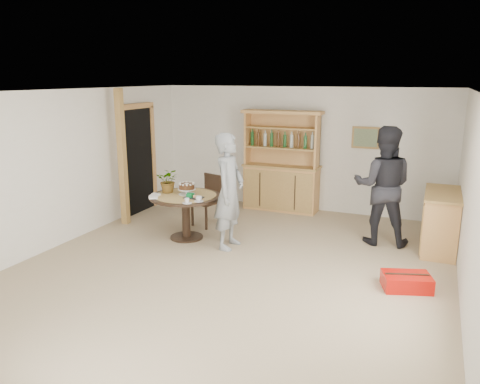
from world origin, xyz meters
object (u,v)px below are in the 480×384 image
at_px(dining_table, 186,204).
at_px(dining_chair, 209,197).
at_px(hutch, 281,177).
at_px(teen_boy, 229,191).
at_px(sideboard, 441,221).
at_px(adult_person, 383,186).
at_px(red_suitcase, 406,282).

xyz_separation_m(dining_table, dining_chair, (0.02, 0.83, -0.07)).
height_order(hutch, teen_boy, hutch).
bearing_deg(sideboard, hutch, 157.79).
distance_m(dining_table, dining_chair, 0.83).
height_order(teen_boy, adult_person, adult_person).
bearing_deg(dining_table, sideboard, 15.17).
distance_m(sideboard, dining_table, 4.13).
height_order(dining_table, teen_boy, teen_boy).
xyz_separation_m(sideboard, adult_person, (-0.91, -0.04, 0.50)).
relative_size(dining_table, adult_person, 0.62).
height_order(sideboard, adult_person, adult_person).
height_order(dining_table, dining_chair, dining_chair).
xyz_separation_m(dining_table, red_suitcase, (3.61, -0.63, -0.50)).
relative_size(hutch, teen_boy, 1.10).
height_order(sideboard, red_suitcase, sideboard).
bearing_deg(dining_table, dining_chair, 88.28).
bearing_deg(red_suitcase, adult_person, 89.87).
bearing_deg(dining_table, red_suitcase, -9.97).
relative_size(hutch, dining_chair, 2.16).
height_order(sideboard, teen_boy, teen_boy).
bearing_deg(sideboard, adult_person, -177.44).
relative_size(dining_table, red_suitcase, 1.73).
relative_size(sideboard, red_suitcase, 1.81).
height_order(hutch, dining_table, hutch).
xyz_separation_m(teen_boy, red_suitcase, (2.76, -0.53, -0.83)).
xyz_separation_m(hutch, teen_boy, (-0.09, -2.42, 0.24)).
relative_size(sideboard, dining_chair, 1.33).
bearing_deg(adult_person, dining_chair, -1.21).
bearing_deg(red_suitcase, sideboard, 59.71).
relative_size(hutch, red_suitcase, 2.94).
bearing_deg(dining_table, hutch, 67.89).
height_order(adult_person, red_suitcase, adult_person).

